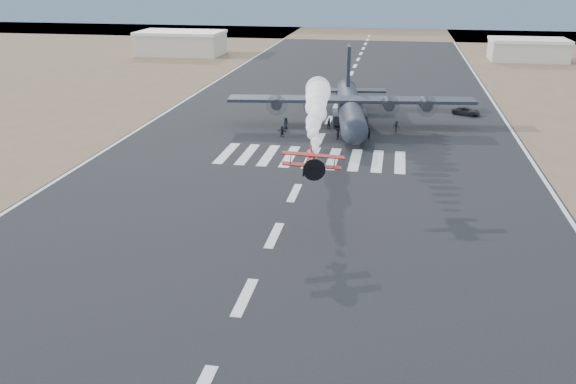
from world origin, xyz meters
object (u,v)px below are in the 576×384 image
(hangar_left, at_px, (181,43))
(crew_g, at_px, (344,123))
(crew_f, at_px, (282,131))
(crew_d, at_px, (345,125))
(crew_h, at_px, (337,134))
(crew_b, at_px, (329,124))
(aerobatic_biplane, at_px, (312,161))
(crew_a, at_px, (369,133))
(transport_aircraft, at_px, (350,106))
(crew_e, at_px, (286,123))
(support_vehicle, at_px, (466,111))
(hangar_right, at_px, (528,49))
(crew_c, at_px, (396,126))

(hangar_left, relative_size, crew_g, 12.97)
(hangar_left, height_order, crew_f, hangar_left)
(crew_d, relative_size, crew_h, 1.03)
(crew_h, bearing_deg, crew_d, -146.88)
(crew_f, height_order, crew_h, crew_f)
(crew_b, relative_size, crew_f, 1.05)
(crew_g, bearing_deg, aerobatic_biplane, -33.54)
(crew_a, bearing_deg, transport_aircraft, -5.97)
(crew_e, bearing_deg, support_vehicle, -13.72)
(hangar_left, distance_m, crew_d, 96.66)
(crew_d, bearing_deg, crew_b, 106.34)
(hangar_right, relative_size, crew_d, 11.84)
(hangar_left, relative_size, crew_c, 14.13)
(crew_b, bearing_deg, transport_aircraft, 27.51)
(crew_a, bearing_deg, crew_e, 46.38)
(hangar_left, relative_size, crew_e, 12.97)
(support_vehicle, height_order, crew_a, crew_a)
(crew_b, xyz_separation_m, crew_d, (2.53, -0.20, -0.03))
(hangar_left, xyz_separation_m, aerobatic_biplane, (55.20, -117.97, 3.40))
(aerobatic_biplane, xyz_separation_m, crew_g, (-0.18, 39.67, -5.87))
(crew_h, bearing_deg, hangar_left, -107.73)
(hangar_left, height_order, aerobatic_biplane, aerobatic_biplane)
(hangar_left, height_order, crew_a, hangar_left)
(crew_b, bearing_deg, crew_d, -31.60)
(crew_f, bearing_deg, crew_h, 15.51)
(crew_c, distance_m, crew_e, 17.57)
(hangar_right, distance_m, transport_aircraft, 90.56)
(hangar_right, bearing_deg, crew_a, -113.51)
(crew_b, distance_m, crew_e, 7.01)
(crew_b, bearing_deg, crew_e, 162.89)
(aerobatic_biplane, distance_m, crew_g, 40.10)
(hangar_left, bearing_deg, crew_a, -54.79)
(crew_g, height_order, crew_h, crew_g)
(support_vehicle, height_order, crew_h, crew_h)
(crew_d, xyz_separation_m, crew_g, (-0.18, 1.00, 0.08))
(support_vehicle, xyz_separation_m, crew_e, (-29.51, -15.18, 0.27))
(crew_e, xyz_separation_m, crew_h, (8.77, -4.80, -0.11))
(crew_c, bearing_deg, crew_a, 63.77)
(support_vehicle, relative_size, crew_a, 2.71)
(crew_c, relative_size, crew_g, 0.92)
(support_vehicle, height_order, crew_d, crew_d)
(crew_c, bearing_deg, crew_g, 7.71)
(crew_h, bearing_deg, support_vehicle, 173.55)
(transport_aircraft, xyz_separation_m, crew_g, (-0.57, -3.29, -2.01))
(crew_c, xyz_separation_m, crew_e, (-17.50, -1.51, 0.08))
(aerobatic_biplane, bearing_deg, hangar_right, 64.52)
(transport_aircraft, height_order, crew_a, transport_aircraft)
(transport_aircraft, distance_m, crew_a, 9.95)
(crew_f, bearing_deg, crew_a, 20.16)
(transport_aircraft, bearing_deg, hangar_left, 119.32)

